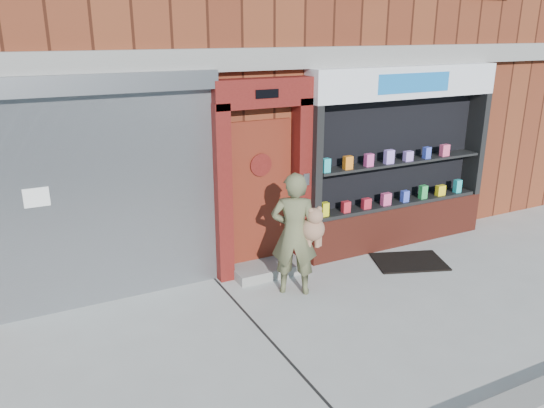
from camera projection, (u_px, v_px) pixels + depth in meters
ground at (377, 312)px, 6.97m from camera, size 80.00×80.00×0.00m
curb at (514, 407)px, 5.13m from camera, size 60.00×0.30×0.12m
building at (206, 5)px, 10.79m from camera, size 12.00×8.16×8.00m
shutter_bay at (102, 179)px, 6.77m from camera, size 3.10×0.30×3.04m
red_door_bay at (263, 179)px, 7.77m from camera, size 1.52×0.58×2.90m
pharmacy_bay at (399, 166)px, 8.83m from camera, size 3.50×0.41×3.00m
woman at (296, 233)px, 7.25m from camera, size 0.79×0.69×1.75m
doormat at (409, 262)px, 8.45m from camera, size 1.29×1.09×0.03m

